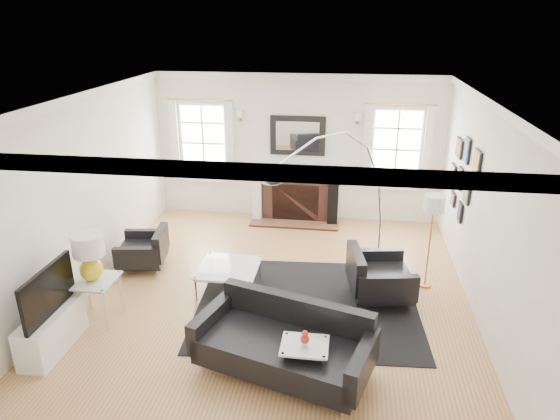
# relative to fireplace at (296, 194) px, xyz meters

# --- Properties ---
(floor) EXTENTS (6.00, 6.00, 0.00)m
(floor) POSITION_rel_fireplace_xyz_m (0.00, -2.79, -0.54)
(floor) COLOR #AC7048
(floor) RESTS_ON ground
(back_wall) EXTENTS (5.50, 0.04, 2.80)m
(back_wall) POSITION_rel_fireplace_xyz_m (0.00, 0.21, 0.86)
(back_wall) COLOR white
(back_wall) RESTS_ON floor
(front_wall) EXTENTS (5.50, 0.04, 2.80)m
(front_wall) POSITION_rel_fireplace_xyz_m (0.00, -5.79, 0.86)
(front_wall) COLOR white
(front_wall) RESTS_ON floor
(left_wall) EXTENTS (0.04, 6.00, 2.80)m
(left_wall) POSITION_rel_fireplace_xyz_m (-2.75, -2.79, 0.86)
(left_wall) COLOR white
(left_wall) RESTS_ON floor
(right_wall) EXTENTS (0.04, 6.00, 2.80)m
(right_wall) POSITION_rel_fireplace_xyz_m (2.75, -2.79, 0.86)
(right_wall) COLOR white
(right_wall) RESTS_ON floor
(ceiling) EXTENTS (5.50, 6.00, 0.02)m
(ceiling) POSITION_rel_fireplace_xyz_m (0.00, -2.79, 2.26)
(ceiling) COLOR white
(ceiling) RESTS_ON back_wall
(crown_molding) EXTENTS (5.50, 6.00, 0.12)m
(crown_molding) POSITION_rel_fireplace_xyz_m (0.00, -2.79, 2.20)
(crown_molding) COLOR white
(crown_molding) RESTS_ON back_wall
(fireplace) EXTENTS (1.70, 0.69, 1.11)m
(fireplace) POSITION_rel_fireplace_xyz_m (0.00, 0.00, 0.00)
(fireplace) COLOR white
(fireplace) RESTS_ON floor
(mantel_mirror) EXTENTS (1.05, 0.07, 0.75)m
(mantel_mirror) POSITION_rel_fireplace_xyz_m (0.00, 0.16, 1.11)
(mantel_mirror) COLOR black
(mantel_mirror) RESTS_ON back_wall
(window_left) EXTENTS (1.24, 0.15, 1.62)m
(window_left) POSITION_rel_fireplace_xyz_m (-1.85, 0.16, 0.92)
(window_left) COLOR white
(window_left) RESTS_ON back_wall
(window_right) EXTENTS (1.24, 0.15, 1.62)m
(window_right) POSITION_rel_fireplace_xyz_m (1.85, 0.16, 0.92)
(window_right) COLOR white
(window_right) RESTS_ON back_wall
(gallery_wall) EXTENTS (0.04, 1.73, 1.29)m
(gallery_wall) POSITION_rel_fireplace_xyz_m (2.72, -1.50, 0.99)
(gallery_wall) COLOR black
(gallery_wall) RESTS_ON right_wall
(tv_unit) EXTENTS (0.35, 1.00, 1.09)m
(tv_unit) POSITION_rel_fireplace_xyz_m (-2.44, -4.49, -0.21)
(tv_unit) COLOR white
(tv_unit) RESTS_ON floor
(area_rug) EXTENTS (3.18, 2.71, 0.01)m
(area_rug) POSITION_rel_fireplace_xyz_m (0.50, -3.07, -0.54)
(area_rug) COLOR black
(area_rug) RESTS_ON floor
(sofa) EXTENTS (2.13, 1.42, 0.64)m
(sofa) POSITION_rel_fireplace_xyz_m (0.37, -4.48, -0.19)
(sofa) COLOR black
(sofa) RESTS_ON floor
(armchair_left) EXTENTS (0.82, 0.89, 0.53)m
(armchair_left) POSITION_rel_fireplace_xyz_m (-2.15, -2.33, -0.24)
(armchair_left) COLOR black
(armchair_left) RESTS_ON floor
(armchair_right) EXTENTS (0.97, 1.05, 0.62)m
(armchair_right) POSITION_rel_fireplace_xyz_m (1.44, -2.81, -0.19)
(armchair_right) COLOR black
(armchair_right) RESTS_ON floor
(coffee_table) EXTENTS (0.86, 0.86, 0.38)m
(coffee_table) POSITION_rel_fireplace_xyz_m (-0.67, -2.84, -0.19)
(coffee_table) COLOR silver
(coffee_table) RESTS_ON floor
(side_table_left) EXTENTS (0.56, 0.56, 0.61)m
(side_table_left) POSITION_rel_fireplace_xyz_m (-2.20, -3.85, -0.04)
(side_table_left) COLOR silver
(side_table_left) RESTS_ON floor
(nesting_table) EXTENTS (0.50, 0.42, 0.55)m
(nesting_table) POSITION_rel_fireplace_xyz_m (0.61, -4.74, -0.11)
(nesting_table) COLOR silver
(nesting_table) RESTS_ON floor
(gourd_lamp) EXTENTS (0.39, 0.39, 0.63)m
(gourd_lamp) POSITION_rel_fireplace_xyz_m (-2.20, -3.85, 0.44)
(gourd_lamp) COLOR yellow
(gourd_lamp) RESTS_ON side_table_left
(orange_vase) EXTENTS (0.10, 0.10, 0.16)m
(orange_vase) POSITION_rel_fireplace_xyz_m (0.61, -4.74, 0.10)
(orange_vase) COLOR red
(orange_vase) RESTS_ON nesting_table
(arc_floor_lamp) EXTENTS (1.74, 1.61, 2.46)m
(arc_floor_lamp) POSITION_rel_fireplace_xyz_m (0.77, -2.76, 0.79)
(arc_floor_lamp) COLOR white
(arc_floor_lamp) RESTS_ON floor
(stick_floor_lamp) EXTENTS (0.29, 0.29, 1.43)m
(stick_floor_lamp) POSITION_rel_fireplace_xyz_m (2.20, -2.31, 0.70)
(stick_floor_lamp) COLOR #C68944
(stick_floor_lamp) RESTS_ON floor
(speaker_tower) EXTENTS (0.20, 0.20, 0.98)m
(speaker_tower) POSITION_rel_fireplace_xyz_m (0.72, -0.14, -0.05)
(speaker_tower) COLOR black
(speaker_tower) RESTS_ON floor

